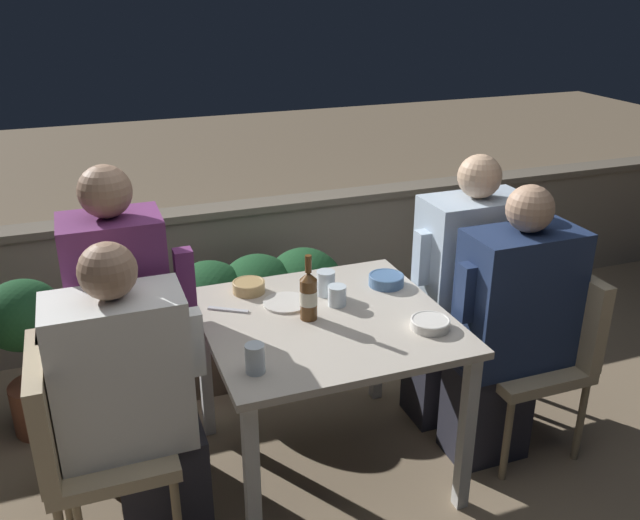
{
  "coord_description": "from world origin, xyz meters",
  "views": [
    {
      "loc": [
        -0.85,
        -2.22,
        1.98
      ],
      "look_at": [
        0.0,
        0.07,
        0.95
      ],
      "focal_mm": 38.0,
      "sensor_mm": 36.0,
      "label": 1
    }
  ],
  "objects_px": {
    "chair_left_far": "(86,387)",
    "person_blue_shirt": "(463,292)",
    "person_white_polo": "(135,403)",
    "chair_right_near": "(544,341)",
    "chair_right_far": "(496,310)",
    "beer_bottle": "(309,295)",
    "chair_left_near": "(80,436)",
    "person_purple_stripe": "(131,336)",
    "person_navy_jumper": "(508,328)",
    "potted_plant": "(28,342)"
  },
  "relations": [
    {
      "from": "chair_left_near",
      "to": "chair_left_far",
      "type": "xyz_separation_m",
      "value": [
        0.03,
        0.31,
        0.0
      ]
    },
    {
      "from": "person_white_polo",
      "to": "chair_right_near",
      "type": "distance_m",
      "value": 1.73
    },
    {
      "from": "person_white_polo",
      "to": "beer_bottle",
      "type": "bearing_deg",
      "value": 12.42
    },
    {
      "from": "chair_left_near",
      "to": "beer_bottle",
      "type": "relative_size",
      "value": 3.12
    },
    {
      "from": "person_navy_jumper",
      "to": "beer_bottle",
      "type": "distance_m",
      "value": 0.87
    },
    {
      "from": "chair_left_near",
      "to": "potted_plant",
      "type": "bearing_deg",
      "value": 102.94
    },
    {
      "from": "person_purple_stripe",
      "to": "chair_left_near",
      "type": "bearing_deg",
      "value": -126.09
    },
    {
      "from": "person_purple_stripe",
      "to": "person_white_polo",
      "type": "bearing_deg",
      "value": -95.33
    },
    {
      "from": "person_white_polo",
      "to": "beer_bottle",
      "type": "relative_size",
      "value": 4.48
    },
    {
      "from": "potted_plant",
      "to": "chair_right_near",
      "type": "bearing_deg",
      "value": -22.23
    },
    {
      "from": "person_white_polo",
      "to": "potted_plant",
      "type": "bearing_deg",
      "value": 114.68
    },
    {
      "from": "chair_left_far",
      "to": "person_blue_shirt",
      "type": "bearing_deg",
      "value": 0.07
    },
    {
      "from": "person_blue_shirt",
      "to": "potted_plant",
      "type": "height_order",
      "value": "person_blue_shirt"
    },
    {
      "from": "chair_right_far",
      "to": "person_blue_shirt",
      "type": "relative_size",
      "value": 0.66
    },
    {
      "from": "person_white_polo",
      "to": "chair_left_far",
      "type": "xyz_separation_m",
      "value": [
        -0.16,
        0.31,
        -0.09
      ]
    },
    {
      "from": "person_white_polo",
      "to": "person_purple_stripe",
      "type": "xyz_separation_m",
      "value": [
        0.03,
        0.31,
        0.1
      ]
    },
    {
      "from": "person_blue_shirt",
      "to": "chair_right_far",
      "type": "bearing_deg",
      "value": -0.0
    },
    {
      "from": "person_purple_stripe",
      "to": "person_navy_jumper",
      "type": "relative_size",
      "value": 1.12
    },
    {
      "from": "chair_left_near",
      "to": "chair_right_far",
      "type": "distance_m",
      "value": 1.92
    },
    {
      "from": "person_navy_jumper",
      "to": "chair_right_far",
      "type": "distance_m",
      "value": 0.38
    },
    {
      "from": "chair_left_far",
      "to": "chair_left_near",
      "type": "bearing_deg",
      "value": -96.27
    },
    {
      "from": "chair_left_near",
      "to": "chair_right_near",
      "type": "relative_size",
      "value": 1.0
    },
    {
      "from": "person_navy_jumper",
      "to": "chair_left_near",
      "type": "bearing_deg",
      "value": 179.61
    },
    {
      "from": "person_white_polo",
      "to": "person_blue_shirt",
      "type": "xyz_separation_m",
      "value": [
        1.5,
        0.31,
        0.04
      ]
    },
    {
      "from": "chair_right_near",
      "to": "beer_bottle",
      "type": "xyz_separation_m",
      "value": [
        -1.02,
        0.17,
        0.32
      ]
    },
    {
      "from": "person_navy_jumper",
      "to": "beer_bottle",
      "type": "height_order",
      "value": "person_navy_jumper"
    },
    {
      "from": "chair_left_far",
      "to": "beer_bottle",
      "type": "height_order",
      "value": "beer_bottle"
    },
    {
      "from": "person_blue_shirt",
      "to": "potted_plant",
      "type": "distance_m",
      "value": 1.98
    },
    {
      "from": "potted_plant",
      "to": "person_navy_jumper",
      "type": "bearing_deg",
      "value": -24.24
    },
    {
      "from": "chair_right_far",
      "to": "beer_bottle",
      "type": "relative_size",
      "value": 3.12
    },
    {
      "from": "person_navy_jumper",
      "to": "chair_right_far",
      "type": "relative_size",
      "value": 1.47
    },
    {
      "from": "person_navy_jumper",
      "to": "person_blue_shirt",
      "type": "xyz_separation_m",
      "value": [
        -0.03,
        0.32,
        0.02
      ]
    },
    {
      "from": "chair_left_near",
      "to": "person_navy_jumper",
      "type": "height_order",
      "value": "person_navy_jumper"
    },
    {
      "from": "chair_right_far",
      "to": "chair_right_near",
      "type": "bearing_deg",
      "value": -85.09
    },
    {
      "from": "chair_left_near",
      "to": "chair_left_far",
      "type": "distance_m",
      "value": 0.31
    },
    {
      "from": "chair_left_near",
      "to": "person_blue_shirt",
      "type": "relative_size",
      "value": 0.66
    },
    {
      "from": "person_white_polo",
      "to": "person_blue_shirt",
      "type": "height_order",
      "value": "person_blue_shirt"
    },
    {
      "from": "chair_left_near",
      "to": "chair_right_near",
      "type": "bearing_deg",
      "value": -0.35
    },
    {
      "from": "person_white_polo",
      "to": "chair_right_near",
      "type": "xyz_separation_m",
      "value": [
        1.72,
        -0.01,
        -0.09
      ]
    },
    {
      "from": "chair_left_far",
      "to": "person_navy_jumper",
      "type": "xyz_separation_m",
      "value": [
        1.69,
        -0.32,
        0.1
      ]
    },
    {
      "from": "person_blue_shirt",
      "to": "beer_bottle",
      "type": "height_order",
      "value": "person_blue_shirt"
    },
    {
      "from": "chair_left_far",
      "to": "potted_plant",
      "type": "relative_size",
      "value": 1.11
    },
    {
      "from": "chair_right_near",
      "to": "person_blue_shirt",
      "type": "height_order",
      "value": "person_blue_shirt"
    },
    {
      "from": "chair_right_near",
      "to": "person_purple_stripe",
      "type": "bearing_deg",
      "value": 169.3
    },
    {
      "from": "person_white_polo",
      "to": "chair_left_far",
      "type": "distance_m",
      "value": 0.36
    },
    {
      "from": "chair_left_far",
      "to": "potted_plant",
      "type": "xyz_separation_m",
      "value": [
        -0.23,
        0.54,
        -0.05
      ]
    },
    {
      "from": "chair_left_near",
      "to": "person_purple_stripe",
      "type": "xyz_separation_m",
      "value": [
        0.22,
        0.31,
        0.19
      ]
    },
    {
      "from": "chair_right_near",
      "to": "chair_left_near",
      "type": "bearing_deg",
      "value": 179.65
    },
    {
      "from": "person_purple_stripe",
      "to": "person_blue_shirt",
      "type": "height_order",
      "value": "person_purple_stripe"
    },
    {
      "from": "person_purple_stripe",
      "to": "person_blue_shirt",
      "type": "relative_size",
      "value": 1.08
    }
  ]
}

